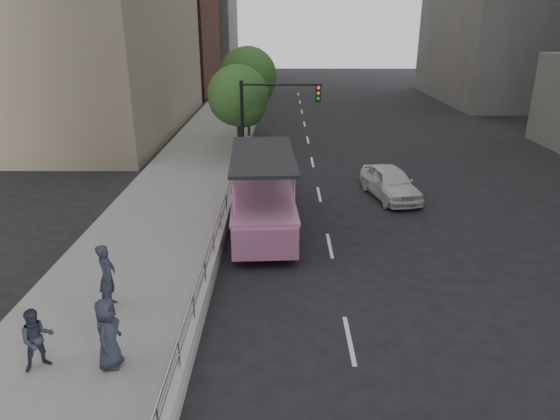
% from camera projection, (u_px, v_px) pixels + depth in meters
% --- Properties ---
extents(ground, '(160.00, 160.00, 0.00)m').
position_uv_depth(ground, '(308.00, 301.00, 15.20)').
color(ground, black).
extents(sidewalk, '(5.50, 80.00, 0.30)m').
position_uv_depth(sidewalk, '(182.00, 191.00, 24.53)').
color(sidewalk, gray).
rests_on(sidewalk, ground).
extents(kerb_wall, '(0.24, 30.00, 0.36)m').
position_uv_depth(kerb_wall, '(214.00, 257.00, 16.92)').
color(kerb_wall, '#AEAFA9').
rests_on(kerb_wall, sidewalk).
extents(guardrail, '(0.07, 22.00, 0.71)m').
position_uv_depth(guardrail, '(213.00, 239.00, 16.68)').
color(guardrail, silver).
rests_on(guardrail, kerb_wall).
extents(duck_boat, '(2.84, 9.65, 3.17)m').
position_uv_depth(duck_boat, '(263.00, 192.00, 21.25)').
color(duck_boat, black).
rests_on(duck_boat, ground).
extents(car, '(2.64, 4.68, 1.50)m').
position_uv_depth(car, '(390.00, 182.00, 23.87)').
color(car, silver).
rests_on(car, ground).
extents(pedestrian_near, '(0.51, 0.73, 1.92)m').
position_uv_depth(pedestrian_near, '(107.00, 276.00, 14.05)').
color(pedestrian_near, '#20232F').
rests_on(pedestrian_near, sidewalk).
extents(pedestrian_mid, '(0.95, 0.91, 1.55)m').
position_uv_depth(pedestrian_mid, '(37.00, 339.00, 11.57)').
color(pedestrian_mid, '#20232F').
rests_on(pedestrian_mid, sidewalk).
extents(pedestrian_far, '(0.59, 0.89, 1.77)m').
position_uv_depth(pedestrian_far, '(108.00, 333.00, 11.59)').
color(pedestrian_far, '#20232F').
rests_on(pedestrian_far, sidewalk).
extents(parking_sign, '(0.08, 0.58, 2.59)m').
position_uv_depth(parking_sign, '(240.00, 167.00, 23.15)').
color(parking_sign, black).
rests_on(parking_sign, ground).
extents(traffic_signal, '(4.20, 0.32, 5.20)m').
position_uv_depth(traffic_signal, '(265.00, 114.00, 25.66)').
color(traffic_signal, black).
rests_on(traffic_signal, ground).
extents(street_tree_near, '(3.52, 3.52, 5.72)m').
position_uv_depth(street_tree_near, '(239.00, 98.00, 28.76)').
color(street_tree_near, '#39231A').
rests_on(street_tree_near, ground).
extents(street_tree_far, '(3.97, 3.97, 6.45)m').
position_uv_depth(street_tree_far, '(249.00, 78.00, 34.19)').
color(street_tree_far, '#39231A').
rests_on(street_tree_far, ground).
extents(midrise_stone_b, '(16.00, 14.00, 20.00)m').
position_uv_depth(midrise_stone_b, '(177.00, 6.00, 71.58)').
color(midrise_stone_b, gray).
rests_on(midrise_stone_b, ground).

